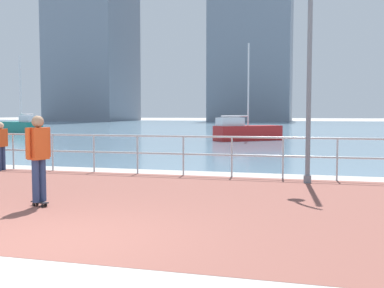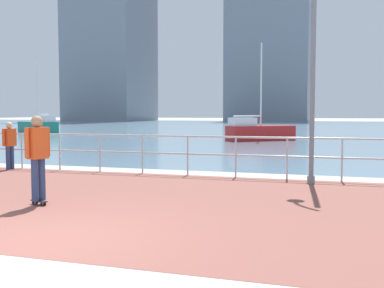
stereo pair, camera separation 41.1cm
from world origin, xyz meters
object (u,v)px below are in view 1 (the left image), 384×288
(lamppost, at_px, (304,59))
(skateboarder, at_px, (38,152))
(bystander, at_px, (1,142))
(sailboat_blue, at_px, (246,131))
(sailboat_navy, at_px, (22,126))

(lamppost, height_order, skateboarder, lamppost)
(skateboarder, distance_m, bystander, 6.22)
(lamppost, xyz_separation_m, sailboat_blue, (-3.80, 17.32, -2.55))
(skateboarder, bearing_deg, lamppost, 42.07)
(lamppost, relative_size, sailboat_navy, 0.86)
(bystander, bearing_deg, sailboat_blue, 72.83)
(lamppost, bearing_deg, sailboat_blue, 102.39)
(lamppost, relative_size, sailboat_blue, 0.91)
(skateboarder, relative_size, sailboat_navy, 0.26)
(skateboarder, height_order, sailboat_navy, sailboat_navy)
(skateboarder, bearing_deg, sailboat_blue, 87.29)
(lamppost, relative_size, skateboarder, 3.28)
(sailboat_blue, bearing_deg, sailboat_navy, 166.42)
(sailboat_blue, distance_m, sailboat_navy, 20.51)
(bystander, relative_size, sailboat_blue, 0.24)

